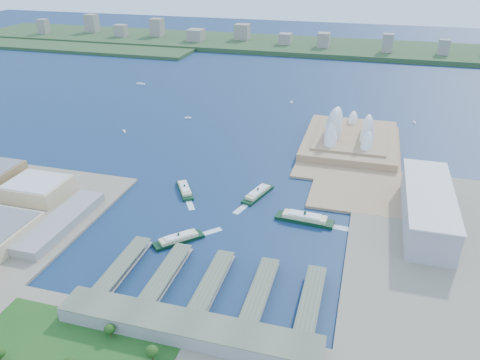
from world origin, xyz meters
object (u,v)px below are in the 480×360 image
(opera_house, at_px, (352,125))
(ferry_c, at_px, (179,237))
(toaster_building, at_px, (427,208))
(ferry_b, at_px, (258,192))
(ferry_a, at_px, (185,188))
(ferry_d, at_px, (305,217))

(opera_house, xyz_separation_m, ferry_c, (-145.21, -299.02, -27.18))
(toaster_building, xyz_separation_m, ferry_b, (-182.62, 13.70, -15.53))
(ferry_c, bearing_deg, ferry_a, -26.89)
(toaster_building, bearing_deg, opera_house, 114.23)
(ferry_d, bearing_deg, ferry_c, 126.38)
(toaster_building, height_order, ferry_a, toaster_building)
(ferry_b, bearing_deg, opera_house, 80.70)
(opera_house, relative_size, ferry_b, 3.42)
(opera_house, relative_size, ferry_c, 3.53)
(toaster_building, distance_m, ferry_a, 269.08)
(toaster_building, distance_m, ferry_c, 255.68)
(ferry_a, bearing_deg, ferry_d, -42.86)
(ferry_a, height_order, ferry_d, ferry_d)
(ferry_a, xyz_separation_m, ferry_b, (85.98, 13.40, 0.36))
(ferry_a, xyz_separation_m, ferry_d, (147.05, -27.96, 1.19))
(opera_house, relative_size, ferry_a, 3.69)
(ferry_a, distance_m, ferry_b, 87.02)
(opera_house, bearing_deg, ferry_c, -115.90)
(toaster_building, distance_m, ferry_d, 125.53)
(ferry_a, distance_m, ferry_d, 149.69)
(opera_house, relative_size, ferry_d, 2.93)
(toaster_building, bearing_deg, ferry_b, 175.71)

